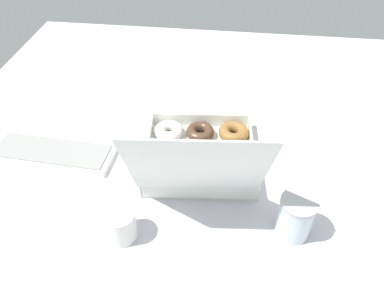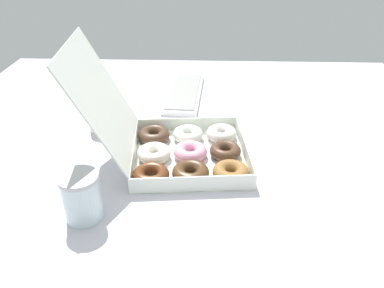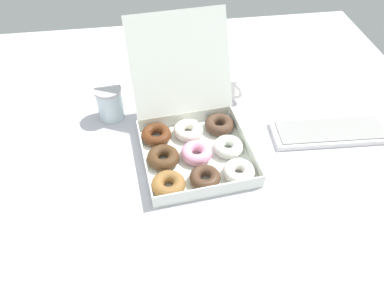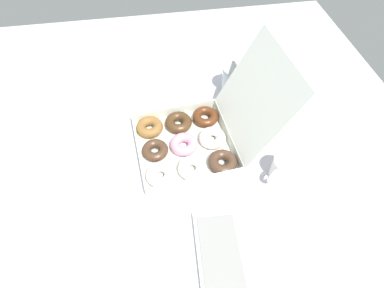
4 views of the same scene
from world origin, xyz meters
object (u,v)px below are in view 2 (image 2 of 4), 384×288
object	(u,v)px
donut_box	(181,148)
coffee_mug	(102,117)
glass_jar	(82,197)
keyboard	(184,93)

from	to	relation	value
donut_box	coffee_mug	world-z (taller)	donut_box
donut_box	glass_jar	bearing A→B (deg)	140.71
coffee_mug	glass_jar	bearing A→B (deg)	-171.86
donut_box	keyboard	size ratio (longest dim) A/B	1.27
donut_box	keyboard	xyz separation A→B (cm)	(46.17, 1.57, -2.76)
keyboard	glass_jar	bearing A→B (deg)	164.83
glass_jar	coffee_mug	bearing A→B (deg)	8.14
donut_box	glass_jar	world-z (taller)	donut_box
donut_box	keyboard	world-z (taller)	donut_box
donut_box	keyboard	distance (cm)	46.28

